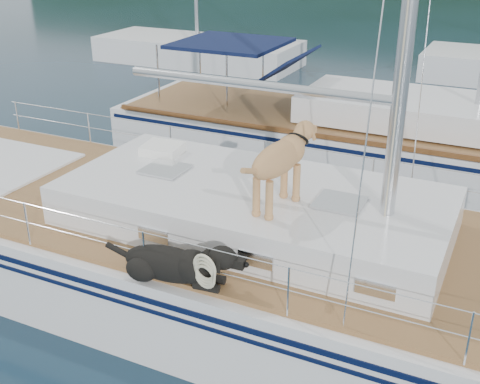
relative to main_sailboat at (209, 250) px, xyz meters
The scene contains 4 objects.
ground 0.69m from the main_sailboat, behind, with size 120.00×120.00×0.00m, color black.
main_sailboat is the anchor object (origin of this frame).
neighbor_sailboat 6.02m from the main_sailboat, 83.43° to the left, with size 11.00×3.50×13.30m.
bg_boat_west 16.19m from the main_sailboat, 120.04° to the left, with size 8.00×3.00×11.65m.
Camera 1 is at (3.85, -6.76, 5.06)m, focal length 45.00 mm.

